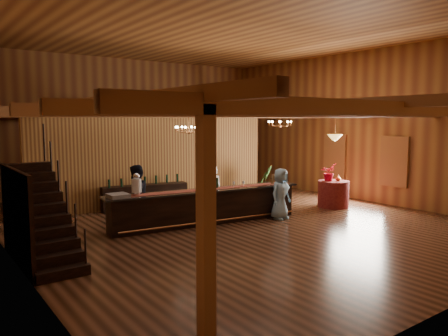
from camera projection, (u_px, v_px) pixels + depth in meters
floor at (229, 220)px, 13.09m from camera, size 14.00×14.00×0.00m
ceiling at (230, 32)px, 12.48m from camera, size 14.00×14.00×0.00m
wall_back at (130, 125)px, 18.41m from camera, size 12.00×0.10×5.50m
wall_left at (4, 131)px, 9.28m from camera, size 0.10×14.00×5.50m
wall_right at (358, 126)px, 16.30m from camera, size 0.10×14.00×5.50m
beam_grid at (219, 112)px, 13.14m from camera, size 11.90×13.90×0.39m
support_posts at (240, 169)px, 12.51m from camera, size 9.20×10.20×3.20m
partition_wall at (159, 161)px, 15.44m from camera, size 9.00×0.18×3.10m
window_right_front at (394, 162)px, 15.11m from camera, size 0.12×1.05×1.75m
window_right_back at (335, 156)px, 17.20m from camera, size 0.12×1.05×1.75m
staircase at (44, 215)px, 9.20m from camera, size 1.00×2.80×2.00m
backroom_boxes at (140, 182)px, 17.28m from camera, size 4.10×0.60×1.10m
tasting_bar at (207, 206)px, 12.61m from camera, size 6.01×1.47×1.01m
beverage_dispenser at (136, 185)px, 11.58m from camera, size 0.26×0.26×0.60m
glass_rack_tray at (118, 196)px, 11.27m from camera, size 0.50×0.50×0.10m
raffle_drum at (276, 178)px, 13.66m from camera, size 0.34×0.24×0.30m
bar_bottle_0 at (216, 183)px, 12.82m from camera, size 0.07×0.07×0.30m
bar_bottle_1 at (217, 183)px, 12.84m from camera, size 0.07×0.07×0.30m
backbar_shelf at (145, 197)px, 14.73m from camera, size 2.94×0.86×0.82m
round_table at (333, 194)px, 15.00m from camera, size 1.05×1.05×0.91m
chandelier_left at (189, 129)px, 12.94m from camera, size 0.80×0.80×0.63m
chandelier_right at (280, 123)px, 15.23m from camera, size 0.80×0.80×0.49m
pendant_lamp at (335, 137)px, 14.79m from camera, size 0.52×0.52×0.90m
bartender at (212, 191)px, 13.54m from camera, size 0.69×0.58×1.59m
staff_second at (136, 197)px, 11.99m from camera, size 1.09×1.03×1.77m
guest at (280, 194)px, 13.16m from camera, size 0.82×0.60×1.55m
floor_plant at (265, 181)px, 16.87m from camera, size 0.74×0.62×1.25m
table_flowers at (328, 172)px, 14.96m from camera, size 0.67×0.63×0.60m
table_vase at (338, 176)px, 14.94m from camera, size 0.19×0.19×0.31m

